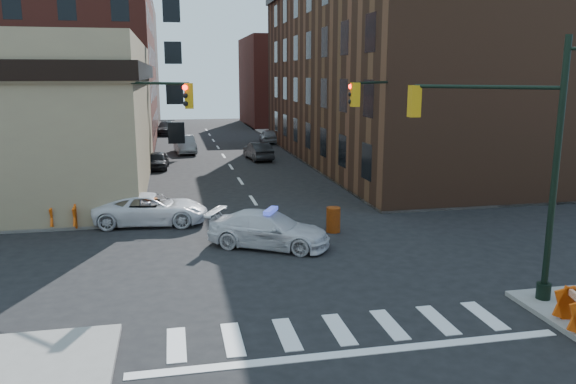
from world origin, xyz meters
name	(u,v)px	position (x,y,z in m)	size (l,w,h in m)	color
ground	(289,255)	(0.00, 0.00, 0.00)	(140.00, 140.00, 0.00)	black
sidewalk_ne	(441,142)	(23.00, 32.75, 0.07)	(34.00, 54.50, 0.15)	gray
apartment_block	(19,22)	(-18.50, 40.00, 12.00)	(25.00, 25.00, 24.00)	#5C241D
commercial_row_ne	(390,74)	(13.00, 22.50, 7.00)	(14.00, 34.00, 14.00)	#4B2D1E
filler_nw	(82,67)	(-16.00, 62.00, 8.00)	(20.00, 18.00, 16.00)	brown
filler_ne	(302,81)	(14.00, 58.00, 6.00)	(16.00, 16.00, 12.00)	#5C241D
signal_pole_se	(518,155)	(6.04, -5.52, 4.61)	(5.40, 5.27, 8.00)	black
signal_pole_nw	(139,135)	(-5.85, 5.34, 4.34)	(3.58, 3.67, 8.00)	black
signal_pole_ne	(383,130)	(5.84, 5.35, 4.34)	(3.67, 3.58, 8.00)	black
tree_ne_near	(313,116)	(7.50, 26.00, 3.49)	(3.00, 3.00, 4.85)	black
tree_ne_far	(293,110)	(7.50, 34.00, 3.49)	(3.00, 3.00, 4.85)	black
police_car	(269,229)	(-0.61, 1.24, 0.74)	(2.07, 5.09, 1.48)	silver
pickup	(151,209)	(-5.49, 5.93, 0.74)	(2.44, 5.30, 1.47)	white
parked_car_wnear	(158,160)	(-5.50, 22.29, 0.64)	(1.51, 3.76, 1.28)	black
parked_car_wfar	(185,144)	(-3.25, 30.60, 0.79)	(1.66, 4.77, 1.57)	gray
parked_car_wdeep	(166,128)	(-4.96, 47.27, 0.78)	(2.17, 5.35, 1.55)	black
parked_car_enear	(258,151)	(2.64, 25.25, 0.73)	(1.55, 4.45, 1.47)	black
parked_car_efar	(269,136)	(5.50, 36.66, 0.71)	(1.68, 4.18, 1.42)	gray
pedestrian_a	(91,206)	(-8.24, 6.00, 1.02)	(0.63, 0.42, 1.74)	black
pedestrian_b	(61,207)	(-9.54, 6.00, 1.02)	(0.85, 0.66, 1.74)	black
pedestrian_c	(12,201)	(-12.11, 7.88, 0.98)	(0.97, 0.40, 1.65)	#1D212C
barrel_road	(333,220)	(2.63, 2.84, 0.57)	(0.64, 0.64, 1.14)	#E9520B
barrel_bank	(152,209)	(-5.50, 6.81, 0.53)	(0.60, 0.60, 1.07)	#C06009
barricade_se_b	(576,310)	(6.40, -8.23, 0.62)	(1.26, 0.63, 0.95)	#C66209
barricade_nw_a	(65,216)	(-9.33, 5.70, 0.66)	(1.36, 0.68, 1.02)	#C86509
barricade_nw_b	(36,207)	(-11.10, 8.00, 0.63)	(1.28, 0.64, 0.96)	#CA3A09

